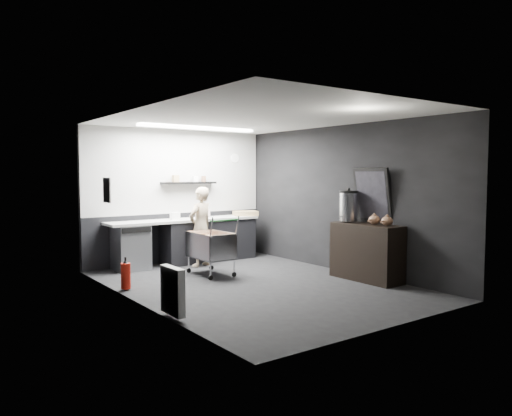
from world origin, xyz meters
TOP-DOWN VIEW (x-y plane):
  - floor at (0.00, 0.00)m, footprint 5.50×5.50m
  - ceiling at (0.00, 0.00)m, footprint 5.50×5.50m
  - wall_back at (0.00, 2.75)m, footprint 5.50×0.00m
  - wall_front at (0.00, -2.75)m, footprint 5.50×0.00m
  - wall_left at (-2.00, 0.00)m, footprint 0.00×5.50m
  - wall_right at (2.00, 0.00)m, footprint 0.00×5.50m
  - kitchen_wall_panel at (0.00, 2.73)m, footprint 3.95×0.02m
  - dado_panel at (0.00, 2.73)m, footprint 3.95×0.02m
  - floating_shelf at (0.20, 2.62)m, footprint 1.20×0.22m
  - wall_clock at (1.40, 2.72)m, footprint 0.20×0.03m
  - poster at (-1.98, 1.30)m, footprint 0.02×0.30m
  - poster_red_band at (-1.98, 1.30)m, footprint 0.02×0.22m
  - radiator at (-1.94, -0.90)m, footprint 0.10×0.50m
  - ceiling_strip at (0.00, 1.85)m, footprint 2.40×0.20m
  - prep_counter at (0.14, 2.42)m, footprint 3.20×0.61m
  - person at (0.10, 1.97)m, footprint 0.65×0.52m
  - shopping_cart at (-0.17, 1.15)m, footprint 0.56×0.93m
  - sideboard at (1.75, -0.77)m, footprint 0.55×1.28m
  - fire_extinguisher at (-1.85, 0.89)m, footprint 0.15×0.15m
  - cardboard_box at (1.44, 2.37)m, footprint 0.59×0.52m
  - pink_tub at (0.48, 2.42)m, footprint 0.18×0.18m
  - white_container at (-0.25, 2.37)m, footprint 0.18×0.15m

SIDE VIEW (x-z plane):
  - floor at x=0.00m, z-range 0.00..0.00m
  - fire_extinguisher at x=-1.85m, z-range -0.01..0.49m
  - radiator at x=-1.94m, z-range 0.05..0.65m
  - prep_counter at x=0.14m, z-range 0.01..0.91m
  - shopping_cart at x=-0.17m, z-range -0.02..1.01m
  - dado_panel at x=0.00m, z-range 0.00..1.00m
  - sideboard at x=1.75m, z-range -0.35..1.56m
  - person at x=0.10m, z-range 0.00..1.55m
  - cardboard_box at x=1.44m, z-range 0.90..1.00m
  - white_container at x=-0.25m, z-range 0.90..1.05m
  - pink_tub at x=0.48m, z-range 0.90..1.08m
  - wall_back at x=0.00m, z-range -1.40..4.10m
  - wall_front at x=0.00m, z-range -1.40..4.10m
  - wall_left at x=-2.00m, z-range -1.40..4.10m
  - wall_right at x=2.00m, z-range -1.40..4.10m
  - poster at x=-1.98m, z-range 1.35..1.75m
  - floating_shelf at x=0.20m, z-range 1.60..1.64m
  - poster_red_band at x=-1.98m, z-range 1.57..1.67m
  - kitchen_wall_panel at x=0.00m, z-range 1.00..2.70m
  - wall_clock at x=1.40m, z-range 2.05..2.25m
  - ceiling_strip at x=0.00m, z-range 2.65..2.69m
  - ceiling at x=0.00m, z-range 2.70..2.70m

